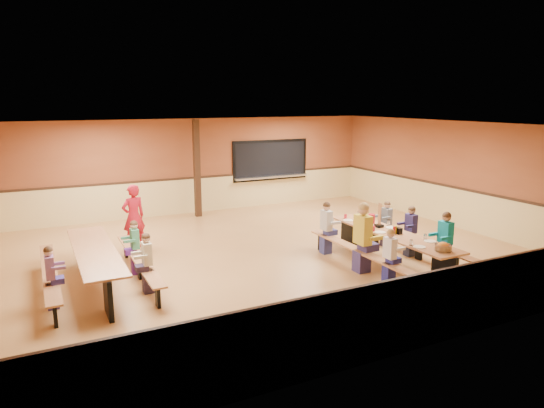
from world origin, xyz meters
name	(u,v)px	position (x,y,z in m)	size (l,w,h in m)	color
ground	(265,254)	(0.00, 0.00, 0.00)	(12.00, 12.00, 0.00)	#9E6B3C
room_envelope	(265,226)	(0.00, 0.00, 0.69)	(12.04, 10.04, 3.02)	brown
kitchen_pass_through	(270,162)	(2.60, 4.96, 1.49)	(2.78, 0.28, 1.38)	black
structural_post	(197,169)	(-0.20, 4.40, 1.50)	(0.18, 0.18, 3.00)	black
cafeteria_table_main	(391,242)	(2.15, -1.90, 0.53)	(1.91, 3.70, 0.74)	#AA6D43
cafeteria_table_second	(96,260)	(-3.80, -0.30, 0.53)	(1.91, 3.70, 0.74)	#AA6D43
seated_child_white_left	(389,258)	(1.33, -2.83, 0.56)	(0.33, 0.27, 1.13)	white
seated_adult_yellow	(362,238)	(1.33, -1.96, 0.73)	(0.49, 0.40, 1.46)	gold
seated_child_grey_left	(326,228)	(1.33, -0.56, 0.61)	(0.37, 0.31, 1.22)	#BBBBBB
seated_child_teal_right	(445,241)	(2.98, -2.64, 0.62)	(0.39, 0.32, 1.24)	#0F8DA5
seated_child_navy_right	(411,232)	(2.98, -1.59, 0.58)	(0.35, 0.28, 1.17)	navy
seated_child_char_right	(386,224)	(2.98, -0.74, 0.56)	(0.33, 0.27, 1.12)	#565B62
seated_child_purple_sec	(51,278)	(-4.62, -1.08, 0.55)	(0.32, 0.26, 1.11)	#815284
seated_child_green_sec	(135,248)	(-2.97, 0.04, 0.56)	(0.33, 0.27, 1.13)	#35714F
seated_child_tan_sec	(147,264)	(-2.97, -1.10, 0.57)	(0.34, 0.28, 1.14)	beige
standing_woman	(134,217)	(-2.64, 1.86, 0.79)	(0.58, 0.38, 1.59)	#B41425
punch_pitcher	(372,219)	(2.26, -1.06, 0.85)	(0.16, 0.16, 0.22)	#B51825
chip_bowl	(443,247)	(2.16, -3.37, 0.81)	(0.32, 0.32, 0.15)	orange
napkin_dispenser	(399,231)	(2.22, -2.05, 0.80)	(0.10, 0.14, 0.13)	black
condiment_mustard	(395,230)	(2.17, -2.00, 0.82)	(0.06, 0.06, 0.17)	yellow
condiment_ketchup	(394,230)	(2.11, -2.02, 0.82)	(0.06, 0.06, 0.17)	#B2140F
table_paddle	(379,221)	(2.19, -1.42, 0.88)	(0.16, 0.16, 0.56)	black
place_settings	(392,230)	(2.15, -1.90, 0.80)	(0.65, 3.30, 0.11)	beige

